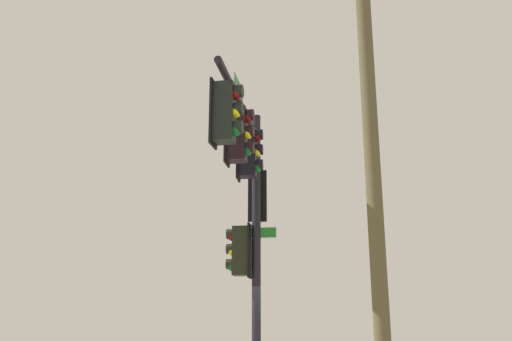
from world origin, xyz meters
TOP-DOWN VIEW (x-y plane):
  - signal_pole_assembly at (1.05, 0.25)m, footprint 4.61×1.97m
  - utility_pole at (2.57, 3.33)m, footprint 0.47×1.79m

SIDE VIEW (x-z plane):
  - signal_pole_assembly at x=1.05m, z-range 1.20..7.73m
  - utility_pole at x=2.57m, z-range 0.16..8.89m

